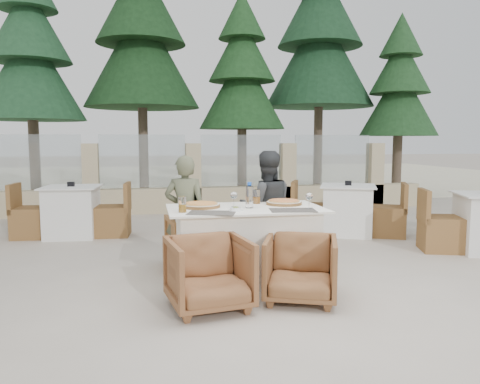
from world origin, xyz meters
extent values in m
plane|color=#BEB1A2|center=(0.00, 0.00, 0.00)|extent=(80.00, 80.00, 0.00)
cube|color=#EEE6C3|center=(0.00, 14.00, 0.01)|extent=(30.00, 16.00, 0.01)
cone|color=#204C2B|center=(-3.50, 7.00, 2.75)|extent=(2.42, 2.42, 5.50)
cone|color=#1A3D1C|center=(-1.00, 7.50, 3.25)|extent=(2.86, 2.86, 6.50)
cone|color=#204A21|center=(1.50, 7.20, 2.50)|extent=(2.20, 2.20, 5.00)
cone|color=#1B4125|center=(3.80, 7.80, 3.40)|extent=(2.99, 2.99, 6.80)
cone|color=#224C24|center=(5.50, 6.50, 2.25)|extent=(1.98, 1.98, 4.50)
cube|color=#544E48|center=(-0.32, -0.31, 0.77)|extent=(0.52, 0.42, 0.00)
cube|color=#504A44|center=(0.50, -0.30, 0.77)|extent=(0.49, 0.36, 0.00)
cylinder|color=orange|center=(-0.38, 0.09, 0.80)|extent=(0.42, 0.42, 0.05)
cylinder|color=#E44B1F|center=(0.53, 0.13, 0.80)|extent=(0.44, 0.44, 0.05)
cylinder|color=#C1DEFE|center=(0.11, -0.04, 0.90)|extent=(0.09, 0.09, 0.27)
cylinder|color=orange|center=(-0.59, -0.21, 0.85)|extent=(0.09, 0.09, 0.15)
cylinder|color=#C1701B|center=(0.26, 0.25, 0.85)|extent=(0.09, 0.09, 0.16)
imported|color=#9B6738|center=(-0.37, 0.61, 0.30)|extent=(0.73, 0.75, 0.61)
imported|color=olive|center=(0.49, 0.60, 0.30)|extent=(0.72, 0.74, 0.59)
imported|color=brown|center=(-0.41, -0.77, 0.31)|extent=(0.77, 0.79, 0.63)
imported|color=brown|center=(0.44, -0.73, 0.30)|extent=(0.83, 0.84, 0.60)
imported|color=#595D44|center=(-0.50, 0.56, 0.65)|extent=(0.54, 0.42, 1.30)
imported|color=#353739|center=(0.44, 0.53, 0.67)|extent=(0.68, 0.54, 1.34)
camera|label=1|loc=(-0.92, -4.70, 1.47)|focal=35.00mm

